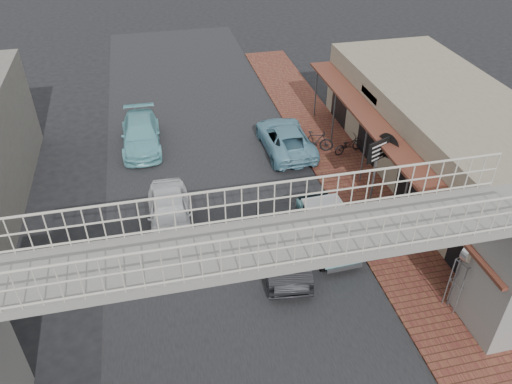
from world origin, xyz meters
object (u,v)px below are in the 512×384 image
angkot_curb (285,138)px  arrow_sign (391,145)px  street_clock (469,256)px  motorcycle_far (316,141)px  motorcycle_near (348,145)px  dark_sedan (283,245)px  angkot_van (329,226)px  white_hatchback (170,214)px  angkot_far (141,134)px

angkot_curb → arrow_sign: (3.26, -5.08, 2.03)m
angkot_curb → street_clock: size_ratio=1.77×
motorcycle_far → arrow_sign: 5.26m
motorcycle_near → angkot_curb: bearing=52.2°
dark_sedan → angkot_curb: size_ratio=0.92×
angkot_curb → arrow_sign: size_ratio=1.55×
angkot_van → motorcycle_far: (1.88, 7.23, -0.42)m
white_hatchback → motorcycle_far: white_hatchback is taller
motorcycle_near → street_clock: 10.86m
street_clock → arrow_sign: size_ratio=0.87×
angkot_far → arrow_sign: size_ratio=1.49×
white_hatchback → arrow_sign: (9.71, 0.10, 1.97)m
angkot_van → motorcycle_near: (3.49, 6.68, -0.53)m
angkot_van → arrow_sign: size_ratio=1.09×
angkot_curb → angkot_far: bearing=-16.6°
motorcycle_near → angkot_van: bearing=134.8°
angkot_van → motorcycle_near: size_ratio=2.05×
angkot_van → street_clock: street_clock is taller
white_hatchback → angkot_curb: bearing=40.2°
dark_sedan → angkot_curb: dark_sedan is taller
angkot_far → dark_sedan: bearing=-63.0°
angkot_far → angkot_van: bearing=-54.0°
angkot_van → dark_sedan: bearing=-174.2°
dark_sedan → arrow_sign: arrow_sign is taller
dark_sedan → street_clock: size_ratio=1.63×
white_hatchback → street_clock: street_clock is taller
motorcycle_near → motorcycle_far: size_ratio=0.93×
dark_sedan → motorcycle_far: 8.45m
angkot_van → street_clock: size_ratio=1.25×
angkot_curb → angkot_far: 7.64m
dark_sedan → motorcycle_near: (5.45, 6.97, -0.21)m
angkot_far → angkot_curb: bearing=-14.9°
white_hatchback → street_clock: 11.56m
dark_sedan → arrow_sign: 6.68m
street_clock → arrow_sign: (0.41, 6.74, 0.28)m
dark_sedan → angkot_far: dark_sedan is taller
dark_sedan → arrow_sign: (5.62, 3.02, 1.96)m
motorcycle_far → white_hatchback: bearing=138.4°
motorcycle_far → arrow_sign: size_ratio=0.57×
angkot_curb → motorcycle_near: (3.09, -1.14, -0.14)m
motorcycle_far → arrow_sign: bearing=-140.1°
dark_sedan → angkot_curb: 8.44m
motorcycle_far → angkot_van: bearing=-176.3°
angkot_curb → angkot_van: size_ratio=1.42×
motorcycle_near → motorcycle_far: motorcycle_far is taller
dark_sedan → angkot_van: bearing=15.3°
motorcycle_near → street_clock: bearing=161.1°
angkot_far → motorcycle_far: angkot_far is taller
dark_sedan → angkot_curb: (2.36, 8.11, -0.06)m
white_hatchback → dark_sedan: size_ratio=0.96×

